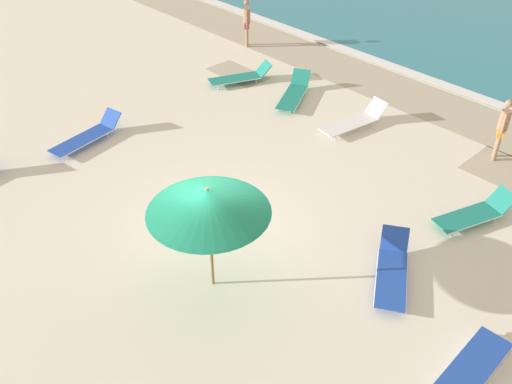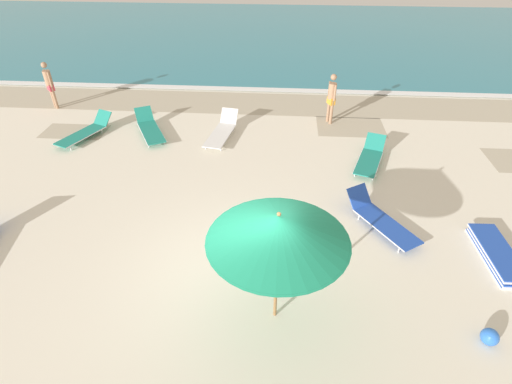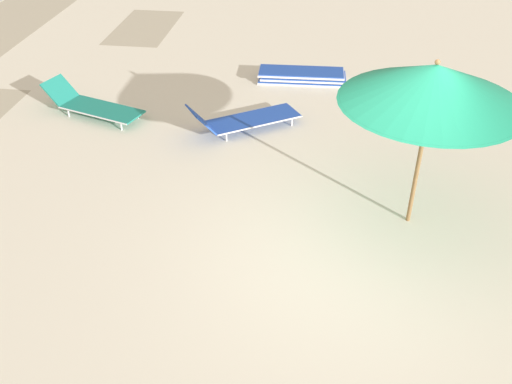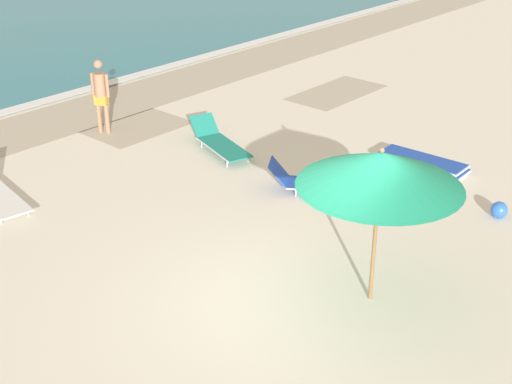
{
  "view_description": "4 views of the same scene",
  "coord_description": "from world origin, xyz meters",
  "px_view_note": "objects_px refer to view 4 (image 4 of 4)",
  "views": [
    {
      "loc": [
        7.48,
        -5.92,
        8.44
      ],
      "look_at": [
        -0.12,
        1.33,
        0.72
      ],
      "focal_mm": 40.0,
      "sensor_mm": 36.0,
      "label": 1
    },
    {
      "loc": [
        0.86,
        -5.66,
        6.2
      ],
      "look_at": [
        0.32,
        1.71,
        1.03
      ],
      "focal_mm": 28.0,
      "sensor_mm": 36.0,
      "label": 2
    },
    {
      "loc": [
        -5.95,
        0.53,
        5.01
      ],
      "look_at": [
        0.05,
        1.3,
        0.86
      ],
      "focal_mm": 40.0,
      "sensor_mm": 36.0,
      "label": 3
    },
    {
      "loc": [
        -6.98,
        -5.47,
        6.11
      ],
      "look_at": [
        0.79,
        1.42,
        1.08
      ],
      "focal_mm": 50.0,
      "sensor_mm": 36.0,
      "label": 4
    }
  ],
  "objects_px": {
    "beach_umbrella": "(380,170)",
    "beachgoer_shoreline_child": "(101,92)",
    "sun_lounger_near_water_left": "(320,182)",
    "beach_ball": "(499,210)",
    "sun_lounger_mid_beach_pair_b": "(220,142)",
    "lounger_stack": "(423,163)"
  },
  "relations": [
    {
      "from": "beach_umbrella",
      "to": "lounger_stack",
      "type": "bearing_deg",
      "value": 21.01
    },
    {
      "from": "beach_umbrella",
      "to": "beachgoer_shoreline_child",
      "type": "height_order",
      "value": "beach_umbrella"
    },
    {
      "from": "sun_lounger_mid_beach_pair_b",
      "to": "lounger_stack",
      "type": "bearing_deg",
      "value": -42.32
    },
    {
      "from": "beach_umbrella",
      "to": "sun_lounger_near_water_left",
      "type": "relative_size",
      "value": 1.18
    },
    {
      "from": "sun_lounger_mid_beach_pair_b",
      "to": "beachgoer_shoreline_child",
      "type": "relative_size",
      "value": 1.19
    },
    {
      "from": "sun_lounger_mid_beach_pair_b",
      "to": "beach_ball",
      "type": "height_order",
      "value": "sun_lounger_mid_beach_pair_b"
    },
    {
      "from": "lounger_stack",
      "to": "sun_lounger_mid_beach_pair_b",
      "type": "height_order",
      "value": "sun_lounger_mid_beach_pair_b"
    },
    {
      "from": "sun_lounger_near_water_left",
      "to": "beach_ball",
      "type": "bearing_deg",
      "value": -99.84
    },
    {
      "from": "lounger_stack",
      "to": "sun_lounger_near_water_left",
      "type": "bearing_deg",
      "value": 156.28
    },
    {
      "from": "beach_umbrella",
      "to": "beach_ball",
      "type": "xyz_separation_m",
      "value": [
        3.75,
        -0.32,
        -1.96
      ]
    },
    {
      "from": "lounger_stack",
      "to": "sun_lounger_mid_beach_pair_b",
      "type": "xyz_separation_m",
      "value": [
        -2.13,
        3.88,
        0.1
      ]
    },
    {
      "from": "lounger_stack",
      "to": "beach_ball",
      "type": "xyz_separation_m",
      "value": [
        -1.02,
        -2.15,
        0.03
      ]
    },
    {
      "from": "beachgoer_shoreline_child",
      "to": "sun_lounger_near_water_left",
      "type": "bearing_deg",
      "value": -18.41
    },
    {
      "from": "beach_ball",
      "to": "sun_lounger_mid_beach_pair_b",
      "type": "bearing_deg",
      "value": 100.46
    },
    {
      "from": "sun_lounger_mid_beach_pair_b",
      "to": "beachgoer_shoreline_child",
      "type": "bearing_deg",
      "value": 127.92
    },
    {
      "from": "lounger_stack",
      "to": "beach_ball",
      "type": "bearing_deg",
      "value": -117.29
    },
    {
      "from": "beach_umbrella",
      "to": "beachgoer_shoreline_child",
      "type": "distance_m",
      "value": 8.81
    },
    {
      "from": "sun_lounger_mid_beach_pair_b",
      "to": "beach_ball",
      "type": "relative_size",
      "value": 6.8
    },
    {
      "from": "lounger_stack",
      "to": "sun_lounger_near_water_left",
      "type": "distance_m",
      "value": 2.53
    },
    {
      "from": "sun_lounger_near_water_left",
      "to": "beachgoer_shoreline_child",
      "type": "distance_m",
      "value": 5.91
    },
    {
      "from": "sun_lounger_mid_beach_pair_b",
      "to": "beachgoer_shoreline_child",
      "type": "height_order",
      "value": "beachgoer_shoreline_child"
    },
    {
      "from": "beach_umbrella",
      "to": "lounger_stack",
      "type": "relative_size",
      "value": 1.28
    }
  ]
}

